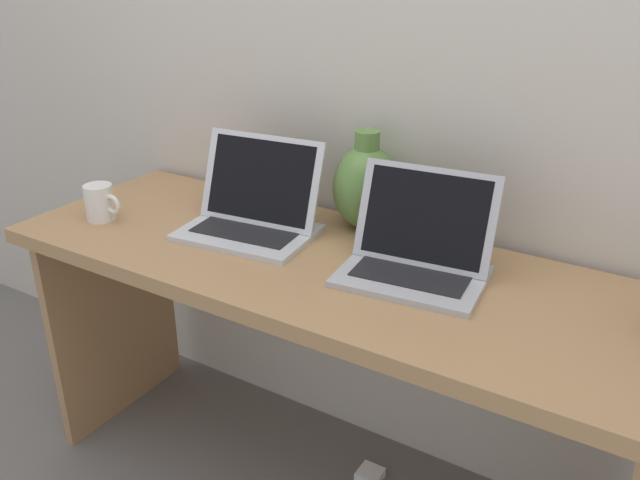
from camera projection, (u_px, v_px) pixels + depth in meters
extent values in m
cube|color=beige|center=(388.00, 52.00, 1.70)|extent=(4.40, 0.04, 2.40)
cube|color=#AD7F51|center=(320.00, 266.00, 1.64)|extent=(1.64, 0.58, 0.04)
cube|color=#AD7F51|center=(115.00, 313.00, 2.16)|extent=(0.03, 0.49, 0.71)
cube|color=silver|center=(248.00, 233.00, 1.75)|extent=(0.36, 0.28, 0.01)
cube|color=black|center=(247.00, 230.00, 1.75)|extent=(0.29, 0.17, 0.00)
cube|color=silver|center=(261.00, 180.00, 1.77)|extent=(0.35, 0.13, 0.23)
cube|color=black|center=(261.00, 180.00, 1.77)|extent=(0.31, 0.12, 0.20)
cube|color=#B2B2B7|center=(412.00, 276.00, 1.53)|extent=(0.35, 0.27, 0.01)
cube|color=black|center=(412.00, 273.00, 1.52)|extent=(0.27, 0.17, 0.00)
cube|color=#B2B2B7|center=(426.00, 217.00, 1.54)|extent=(0.33, 0.13, 0.22)
cube|color=black|center=(426.00, 217.00, 1.54)|extent=(0.29, 0.11, 0.20)
ellipsoid|color=#5B843D|center=(366.00, 187.00, 1.76)|extent=(0.18, 0.18, 0.23)
cylinder|color=#5B843D|center=(367.00, 140.00, 1.71)|extent=(0.07, 0.07, 0.05)
cylinder|color=white|center=(100.00, 202.00, 1.83)|extent=(0.08, 0.08, 0.10)
torus|color=white|center=(112.00, 204.00, 1.81)|extent=(0.06, 0.01, 0.06)
cube|color=white|center=(370.00, 475.00, 1.98)|extent=(0.07, 0.07, 0.03)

